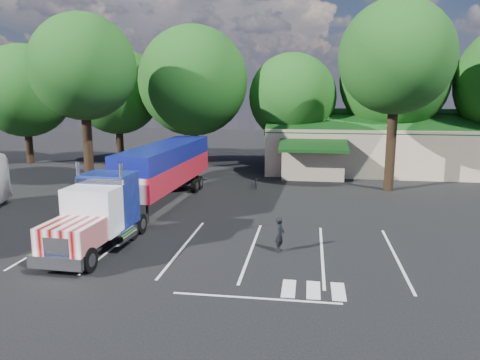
# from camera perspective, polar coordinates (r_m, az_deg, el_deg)

# --- Properties ---
(ground) EXTENTS (120.00, 120.00, 0.00)m
(ground) POSITION_cam_1_polar(r_m,az_deg,el_deg) (27.85, -3.62, -4.13)
(ground) COLOR black
(ground) RESTS_ON ground
(event_hall) EXTENTS (24.20, 14.12, 5.55)m
(event_hall) POSITION_cam_1_polar(r_m,az_deg,el_deg) (45.09, 18.78, 3.95)
(event_hall) COLOR tan
(event_hall) RESTS_ON ground
(tree_row_a) EXTENTS (9.00, 9.00, 11.68)m
(tree_row_a) POSITION_cam_1_polar(r_m,az_deg,el_deg) (50.98, -24.78, 9.85)
(tree_row_a) COLOR black
(tree_row_a) RESTS_ON ground
(tree_row_b) EXTENTS (8.40, 8.40, 11.35)m
(tree_row_b) POSITION_cam_1_polar(r_m,az_deg,el_deg) (47.90, -14.71, 10.45)
(tree_row_b) COLOR black
(tree_row_b) RESTS_ON ground
(tree_row_c) EXTENTS (10.00, 10.00, 13.05)m
(tree_row_c) POSITION_cam_1_polar(r_m,az_deg,el_deg) (43.83, -5.73, 11.92)
(tree_row_c) COLOR black
(tree_row_c) RESTS_ON ground
(tree_row_d) EXTENTS (8.00, 8.00, 10.60)m
(tree_row_d) POSITION_cam_1_polar(r_m,az_deg,el_deg) (43.82, 6.40, 10.00)
(tree_row_d) COLOR black
(tree_row_d) RESTS_ON ground
(tree_row_e) EXTENTS (9.60, 9.60, 12.90)m
(tree_row_e) POSITION_cam_1_polar(r_m,az_deg,el_deg) (44.88, 18.26, 11.47)
(tree_row_e) COLOR black
(tree_row_e) RESTS_ON ground
(tree_near_left) EXTENTS (7.60, 7.60, 12.65)m
(tree_near_left) POSITION_cam_1_polar(r_m,az_deg,el_deg) (36.17, -18.59, 12.88)
(tree_near_left) COLOR black
(tree_near_left) RESTS_ON ground
(tree_near_right) EXTENTS (8.00, 8.00, 13.50)m
(tree_near_right) POSITION_cam_1_polar(r_m,az_deg,el_deg) (35.33, 18.51, 14.00)
(tree_near_right) COLOR black
(tree_near_right) RESTS_ON ground
(semi_truck) EXTENTS (3.41, 19.05, 3.97)m
(semi_truck) POSITION_cam_1_polar(r_m,az_deg,el_deg) (28.27, -10.68, 0.59)
(semi_truck) COLOR black
(semi_truck) RESTS_ON ground
(woman) EXTENTS (0.49, 0.65, 1.60)m
(woman) POSITION_cam_1_polar(r_m,az_deg,el_deg) (21.30, 4.89, -6.65)
(woman) COLOR black
(woman) RESTS_ON ground
(bicycle) EXTENTS (0.74, 1.61, 0.81)m
(bicycle) POSITION_cam_1_polar(r_m,az_deg,el_deg) (35.17, 1.99, -0.27)
(bicycle) COLOR black
(bicycle) RESTS_ON ground
(silver_sedan) EXTENTS (4.76, 2.94, 1.48)m
(silver_sedan) POSITION_cam_1_polar(r_m,az_deg,el_deg) (40.80, 7.43, 1.68)
(silver_sedan) COLOR #9A9BA1
(silver_sedan) RESTS_ON ground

